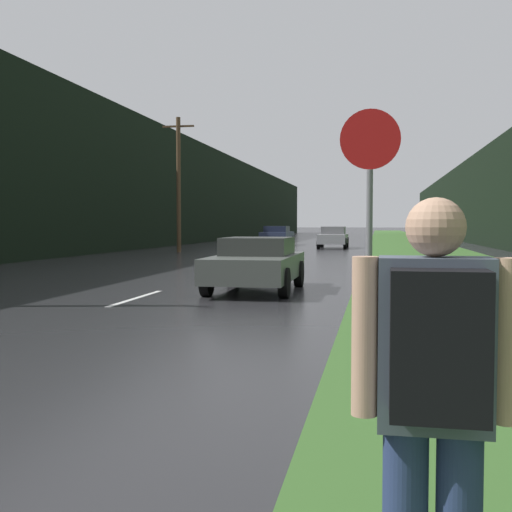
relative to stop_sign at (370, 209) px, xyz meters
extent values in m
cube|color=#386028|center=(2.54, 30.68, -1.74)|extent=(6.00, 240.00, 0.02)
cube|color=silver|center=(-4.95, 5.58, -1.75)|extent=(0.12, 3.00, 0.01)
cube|color=silver|center=(-4.95, 12.58, -1.75)|extent=(0.12, 3.00, 0.01)
cube|color=silver|center=(-4.95, 19.58, -1.75)|extent=(0.12, 3.00, 0.01)
cube|color=silver|center=(-4.95, 26.58, -1.75)|extent=(0.12, 3.00, 0.01)
cube|color=black|center=(-15.44, 40.68, 2.46)|extent=(2.00, 140.00, 8.42)
cube|color=black|center=(8.54, 40.68, 1.79)|extent=(2.00, 140.00, 7.08)
cylinder|color=#4C3823|center=(-10.78, 27.05, 1.99)|extent=(0.24, 0.24, 7.49)
cube|color=#4C3823|center=(-10.78, 27.05, 5.23)|extent=(1.80, 0.10, 0.10)
cylinder|color=slate|center=(0.00, 0.00, -0.66)|extent=(0.07, 0.07, 2.19)
cylinder|color=#B71414|center=(0.00, 0.00, 0.78)|extent=(0.67, 0.02, 0.67)
cube|color=#4C5666|center=(0.29, -4.97, -0.59)|extent=(0.39, 0.22, 0.61)
sphere|color=tan|center=(0.29, -4.97, -0.18)|extent=(0.21, 0.21, 0.21)
cylinder|color=tan|center=(0.04, -4.97, -0.58)|extent=(0.10, 0.10, 0.58)
cylinder|color=tan|center=(0.53, -4.98, -0.58)|extent=(0.10, 0.10, 0.58)
cube|color=black|center=(0.28, -5.17, -0.56)|extent=(0.31, 0.18, 0.49)
cube|color=#4C514C|center=(-2.70, 7.48, -1.18)|extent=(1.80, 4.19, 0.56)
cube|color=#2D302D|center=(-2.70, 7.69, -0.70)|extent=(1.53, 1.89, 0.41)
cylinder|color=black|center=(-1.85, 6.18, -1.43)|extent=(0.20, 0.65, 0.65)
cylinder|color=black|center=(-3.56, 6.18, -1.43)|extent=(0.20, 0.65, 0.65)
cylinder|color=black|center=(-1.85, 8.78, -1.43)|extent=(0.20, 0.65, 0.65)
cylinder|color=black|center=(-3.56, 8.78, -1.43)|extent=(0.20, 0.65, 0.65)
cube|color=#9E9EA3|center=(-2.70, 34.50, -1.13)|extent=(1.75, 4.44, 0.61)
cube|color=#5E5E61|center=(-2.70, 34.72, -0.58)|extent=(1.49, 2.00, 0.48)
cylinder|color=black|center=(-1.87, 33.13, -1.40)|extent=(0.20, 0.70, 0.70)
cylinder|color=black|center=(-3.53, 33.13, -1.40)|extent=(0.20, 0.70, 0.70)
cylinder|color=black|center=(-1.87, 35.88, -1.40)|extent=(0.20, 0.70, 0.70)
cylinder|color=black|center=(-3.53, 35.88, -1.40)|extent=(0.20, 0.70, 0.70)
cube|color=#2D3856|center=(-7.20, 39.78, -1.10)|extent=(1.94, 4.72, 0.69)
cube|color=#1B2134|center=(-7.20, 39.54, -0.54)|extent=(1.65, 2.12, 0.43)
cylinder|color=black|center=(-8.12, 41.24, -1.41)|extent=(0.20, 0.69, 0.69)
cylinder|color=black|center=(-6.28, 41.24, -1.41)|extent=(0.20, 0.69, 0.69)
cylinder|color=black|center=(-8.12, 38.31, -1.41)|extent=(0.20, 0.69, 0.69)
cylinder|color=black|center=(-6.28, 38.31, -1.41)|extent=(0.20, 0.69, 0.69)
camera|label=1|loc=(0.08, -7.31, -0.17)|focal=45.00mm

